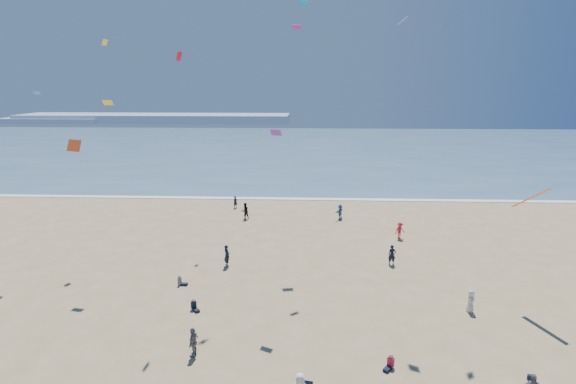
{
  "coord_description": "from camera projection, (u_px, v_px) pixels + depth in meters",
  "views": [
    {
      "loc": [
        2.99,
        -14.17,
        15.26
      ],
      "look_at": [
        2.0,
        8.0,
        9.91
      ],
      "focal_mm": 28.0,
      "sensor_mm": 36.0,
      "label": 1
    }
  ],
  "objects": [
    {
      "name": "headland_far",
      "position": [
        155.0,
        118.0,
        184.79
      ],
      "size": [
        110.0,
        20.0,
        3.2
      ],
      "primitive_type": "cube",
      "color": "#7A8EA8",
      "rests_on": "ground"
    },
    {
      "name": "navy_bag",
      "position": [
        531.0,
        378.0,
        23.67
      ],
      "size": [
        0.28,
        0.18,
        0.34
      ],
      "primitive_type": "cube",
      "color": "black",
      "rests_on": "ground"
    },
    {
      "name": "seated_group",
      "position": [
        292.0,
        357.0,
        25.03
      ],
      "size": [
        17.15,
        21.57,
        0.84
      ],
      "color": "silver",
      "rests_on": "ground"
    },
    {
      "name": "surf_line",
      "position": [
        285.0,
        199.0,
        61.16
      ],
      "size": [
        220.0,
        1.2,
        0.08
      ],
      "primitive_type": "cube",
      "color": "white",
      "rests_on": "ground"
    },
    {
      "name": "headland_near",
      "position": [
        54.0,
        120.0,
        181.81
      ],
      "size": [
        40.0,
        14.0,
        2.0
      ],
      "primitive_type": "cube",
      "color": "#7A8EA8",
      "rests_on": "ground"
    },
    {
      "name": "standing_flyers",
      "position": [
        330.0,
        306.0,
        29.83
      ],
      "size": [
        28.86,
        50.28,
        1.92
      ],
      "color": "black",
      "rests_on": "ground"
    },
    {
      "name": "ocean",
      "position": [
        296.0,
        148.0,
        109.72
      ],
      "size": [
        220.0,
        100.0,
        0.06
      ],
      "primitive_type": "cube",
      "color": "#476B84",
      "rests_on": "ground"
    },
    {
      "name": "kites_aloft",
      "position": [
        422.0,
        96.0,
        26.79
      ],
      "size": [
        40.52,
        38.86,
        28.58
      ],
      "color": "white",
      "rests_on": "ground"
    }
  ]
}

